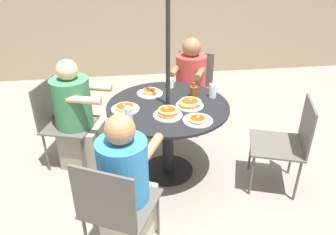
{
  "coord_description": "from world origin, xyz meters",
  "views": [
    {
      "loc": [
        -0.36,
        -2.71,
        2.1
      ],
      "look_at": [
        0.0,
        0.0,
        0.62
      ],
      "focal_mm": 35.0,
      "sensor_mm": 36.0,
      "label": 1
    }
  ],
  "objects_px": {
    "diner_west": "(77,120)",
    "diner_south": "(190,90)",
    "patio_chair_west": "(60,118)",
    "patio_chair_north": "(115,205)",
    "pancake_plate_e": "(198,120)",
    "pancake_plate_b": "(190,104)",
    "diner_north": "(126,188)",
    "patio_table": "(168,120)",
    "drinking_glass_b": "(213,91)",
    "pancake_plate_d": "(125,108)",
    "coffee_cup": "(170,83)",
    "drinking_glass_a": "(128,114)",
    "syrup_bottle": "(194,91)",
    "patio_chair_east": "(288,140)",
    "pancake_plate_a": "(150,92)",
    "pancake_plate_c": "(168,113)",
    "patio_chair_south": "(193,85)"
  },
  "relations": [
    {
      "from": "patio_chair_north",
      "to": "drinking_glass_b",
      "type": "height_order",
      "value": "same"
    },
    {
      "from": "diner_south",
      "to": "pancake_plate_d",
      "type": "height_order",
      "value": "diner_south"
    },
    {
      "from": "pancake_plate_a",
      "to": "diner_west",
      "type": "bearing_deg",
      "value": 179.21
    },
    {
      "from": "diner_north",
      "to": "pancake_plate_e",
      "type": "relative_size",
      "value": 4.45
    },
    {
      "from": "pancake_plate_c",
      "to": "syrup_bottle",
      "type": "relative_size",
      "value": 1.81
    },
    {
      "from": "patio_chair_north",
      "to": "pancake_plate_b",
      "type": "height_order",
      "value": "patio_chair_north"
    },
    {
      "from": "diner_west",
      "to": "patio_chair_north",
      "type": "bearing_deg",
      "value": 34.4
    },
    {
      "from": "diner_west",
      "to": "pancake_plate_a",
      "type": "xyz_separation_m",
      "value": [
        0.74,
        -0.01,
        0.26
      ]
    },
    {
      "from": "patio_table",
      "to": "diner_north",
      "type": "xyz_separation_m",
      "value": [
        -0.42,
        -0.83,
        -0.09
      ]
    },
    {
      "from": "syrup_bottle",
      "to": "coffee_cup",
      "type": "height_order",
      "value": "syrup_bottle"
    },
    {
      "from": "pancake_plate_a",
      "to": "pancake_plate_e",
      "type": "xyz_separation_m",
      "value": [
        0.35,
        -0.61,
        -0.0
      ]
    },
    {
      "from": "drinking_glass_b",
      "to": "pancake_plate_e",
      "type": "bearing_deg",
      "value": -118.28
    },
    {
      "from": "pancake_plate_c",
      "to": "pancake_plate_e",
      "type": "height_order",
      "value": "pancake_plate_c"
    },
    {
      "from": "diner_west",
      "to": "diner_south",
      "type": "bearing_deg",
      "value": 131.73
    },
    {
      "from": "diner_west",
      "to": "coffee_cup",
      "type": "xyz_separation_m",
      "value": [
        0.96,
        0.14,
        0.29
      ]
    },
    {
      "from": "diner_south",
      "to": "drinking_glass_a",
      "type": "xyz_separation_m",
      "value": [
        -0.75,
        -1.09,
        0.3
      ]
    },
    {
      "from": "pancake_plate_e",
      "to": "pancake_plate_c",
      "type": "bearing_deg",
      "value": 151.83
    },
    {
      "from": "pancake_plate_d",
      "to": "drinking_glass_a",
      "type": "relative_size",
      "value": 2.16
    },
    {
      "from": "pancake_plate_d",
      "to": "coffee_cup",
      "type": "distance_m",
      "value": 0.66
    },
    {
      "from": "pancake_plate_d",
      "to": "drinking_glass_b",
      "type": "xyz_separation_m",
      "value": [
        0.85,
        0.16,
        0.05
      ]
    },
    {
      "from": "patio_chair_west",
      "to": "diner_west",
      "type": "distance_m",
      "value": 0.18
    },
    {
      "from": "patio_chair_south",
      "to": "pancake_plate_b",
      "type": "xyz_separation_m",
      "value": [
        -0.26,
        -1.07,
        0.27
      ]
    },
    {
      "from": "patio_chair_east",
      "to": "drinking_glass_a",
      "type": "bearing_deg",
      "value": 104.16
    },
    {
      "from": "patio_chair_south",
      "to": "diner_south",
      "type": "distance_m",
      "value": 0.18
    },
    {
      "from": "pancake_plate_e",
      "to": "drinking_glass_b",
      "type": "bearing_deg",
      "value": 61.72
    },
    {
      "from": "pancake_plate_d",
      "to": "drinking_glass_b",
      "type": "relative_size",
      "value": 1.89
    },
    {
      "from": "patio_table",
      "to": "pancake_plate_d",
      "type": "height_order",
      "value": "pancake_plate_d"
    },
    {
      "from": "pancake_plate_a",
      "to": "pancake_plate_c",
      "type": "xyz_separation_m",
      "value": [
        0.12,
        -0.48,
        0.01
      ]
    },
    {
      "from": "syrup_bottle",
      "to": "diner_south",
      "type": "bearing_deg",
      "value": 81.42
    },
    {
      "from": "patio_table",
      "to": "pancake_plate_c",
      "type": "relative_size",
      "value": 4.5
    },
    {
      "from": "patio_table",
      "to": "drinking_glass_b",
      "type": "distance_m",
      "value": 0.52
    },
    {
      "from": "drinking_glass_a",
      "to": "syrup_bottle",
      "type": "bearing_deg",
      "value": 32.09
    },
    {
      "from": "patio_chair_north",
      "to": "pancake_plate_e",
      "type": "bearing_deg",
      "value": 69.34
    },
    {
      "from": "pancake_plate_d",
      "to": "patio_table",
      "type": "bearing_deg",
      "value": 6.89
    },
    {
      "from": "patio_chair_west",
      "to": "syrup_bottle",
      "type": "xyz_separation_m",
      "value": [
        1.34,
        -0.17,
        0.3
      ]
    },
    {
      "from": "patio_chair_west",
      "to": "coffee_cup",
      "type": "bearing_deg",
      "value": 111.48
    },
    {
      "from": "patio_chair_east",
      "to": "diner_west",
      "type": "xyz_separation_m",
      "value": [
        -1.94,
        0.64,
        0.0
      ]
    },
    {
      "from": "patio_chair_west",
      "to": "pancake_plate_b",
      "type": "bearing_deg",
      "value": 90.22
    },
    {
      "from": "drinking_glass_b",
      "to": "pancake_plate_c",
      "type": "bearing_deg",
      "value": -145.57
    },
    {
      "from": "patio_chair_north",
      "to": "pancake_plate_e",
      "type": "height_order",
      "value": "patio_chair_north"
    },
    {
      "from": "pancake_plate_a",
      "to": "drinking_glass_b",
      "type": "xyz_separation_m",
      "value": [
        0.6,
        -0.15,
        0.05
      ]
    },
    {
      "from": "pancake_plate_d",
      "to": "drinking_glass_b",
      "type": "height_order",
      "value": "drinking_glass_b"
    },
    {
      "from": "diner_north",
      "to": "pancake_plate_d",
      "type": "xyz_separation_m",
      "value": [
        0.02,
        0.78,
        0.26
      ]
    },
    {
      "from": "patio_chair_south",
      "to": "coffee_cup",
      "type": "bearing_deg",
      "value": 82.0
    },
    {
      "from": "diner_west",
      "to": "drinking_glass_a",
      "type": "xyz_separation_m",
      "value": [
        0.52,
        -0.52,
        0.3
      ]
    },
    {
      "from": "diner_south",
      "to": "pancake_plate_d",
      "type": "relative_size",
      "value": 4.51
    },
    {
      "from": "diner_west",
      "to": "drinking_glass_b",
      "type": "relative_size",
      "value": 8.49
    },
    {
      "from": "pancake_plate_b",
      "to": "pancake_plate_e",
      "type": "xyz_separation_m",
      "value": [
        0.01,
        -0.29,
        -0.01
      ]
    },
    {
      "from": "pancake_plate_c",
      "to": "patio_chair_north",
      "type": "bearing_deg",
      "value": -121.1
    },
    {
      "from": "pancake_plate_a",
      "to": "drinking_glass_b",
      "type": "height_order",
      "value": "drinking_glass_b"
    }
  ]
}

